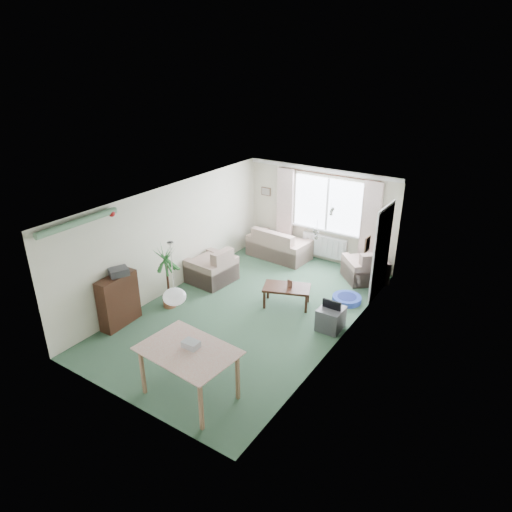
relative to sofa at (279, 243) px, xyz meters
The scene contains 25 objects.
ground 2.91m from the sofa, 72.24° to the right, with size 6.50×6.50×0.00m, color #30503A.
window 1.62m from the sofa, 23.95° to the left, with size 1.80×0.03×1.30m, color white.
curtain_rod 2.20m from the sofa, 20.31° to the left, with size 2.60×0.03×0.03m, color black.
curtain_left 0.96m from the sofa, 100.31° to the left, with size 0.45×0.08×2.00m, color beige.
curtain_right 2.43m from the sofa, ahead, with size 0.45×0.08×2.00m, color beige.
radiator 1.17m from the sofa, 22.15° to the left, with size 1.20×0.10×0.55m, color white.
doorway 2.98m from the sofa, 10.86° to the right, with size 0.03×0.95×2.00m, color black.
pendant_lamp 5.28m from the sofa, 77.92° to the right, with size 0.36×0.36×0.36m, color white.
tinsel_garland 5.49m from the sofa, 101.63° to the right, with size 1.60×1.60×0.12m, color #196626.
bauble_cluster_a 3.39m from the sofa, 40.31° to the right, with size 0.20×0.20×0.20m, color silver.
bauble_cluster_b 4.33m from the sofa, 50.87° to the right, with size 0.20×0.20×0.20m, color silver.
wall_picture_back 1.44m from the sofa, 146.28° to the left, with size 0.28×0.03×0.22m, color brown.
wall_picture_right 3.45m from the sofa, 28.45° to the right, with size 0.03×0.24×0.30m, color brown.
sofa is the anchor object (origin of this frame).
armchair_corner 2.36m from the sofa, ahead, with size 0.88×0.84×0.79m, color beige.
armchair_left 2.15m from the sofa, 106.77° to the right, with size 0.95×0.90×0.85m, color beige.
coffee_table 2.53m from the sofa, 55.81° to the right, with size 0.97×0.54×0.44m, color black.
photo_frame 2.53m from the sofa, 54.44° to the right, with size 0.12×0.02×0.16m, color brown.
bookshelf 4.62m from the sofa, 102.00° to the right, with size 0.29×0.86×1.05m, color black.
hifi_box 4.59m from the sofa, 102.01° to the right, with size 0.28×0.35×0.14m, color #323136.
houseplant 3.55m from the sofa, 100.23° to the right, with size 0.58×0.58×1.36m, color #1C5224.
dining_table 5.57m from the sofa, 73.71° to the right, with size 1.35×0.90×0.84m, color #A28858.
gift_box 5.52m from the sofa, 73.53° to the right, with size 0.25×0.18×0.12m, color #B5B5C0.
tv_cube 3.53m from the sofa, 43.03° to the right, with size 0.45×0.49×0.45m, color #313135.
pet_bed 2.75m from the sofa, 27.05° to the right, with size 0.62×0.62×0.12m, color navy.
Camera 1 is at (4.63, -6.76, 4.91)m, focal length 32.00 mm.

